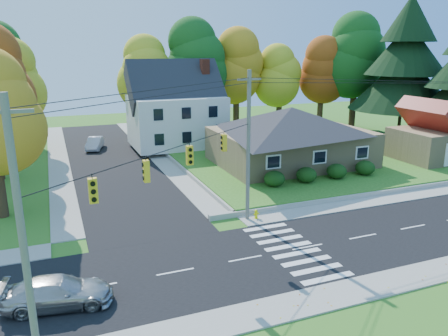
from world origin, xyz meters
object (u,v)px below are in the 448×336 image
object	(u,v)px
ranch_house	(291,135)
white_car	(95,143)
silver_sedan	(58,292)
fire_hydrant	(256,215)

from	to	relation	value
ranch_house	white_car	distance (m)	22.85
silver_sedan	fire_hydrant	xyz separation A→B (m)	(12.81, 6.14, -0.38)
fire_hydrant	white_car	bearing A→B (deg)	106.98
white_car	fire_hydrant	world-z (taller)	white_car
ranch_house	silver_sedan	distance (m)	27.75
ranch_house	fire_hydrant	distance (m)	14.42
silver_sedan	fire_hydrant	size ratio (longest dim) A/B	6.89
ranch_house	silver_sedan	world-z (taller)	ranch_house
ranch_house	fire_hydrant	xyz separation A→B (m)	(-8.91, -10.95, -2.93)
white_car	fire_hydrant	size ratio (longest dim) A/B	6.11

